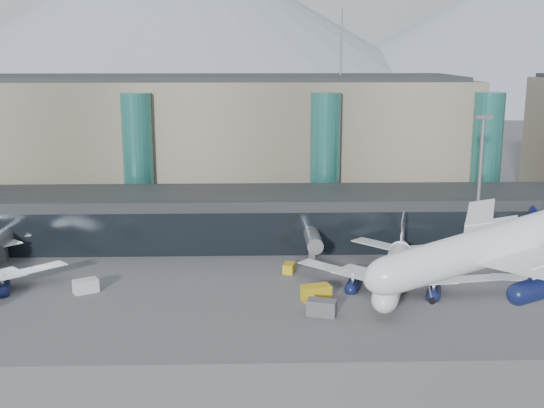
{
  "coord_description": "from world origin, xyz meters",
  "views": [
    {
      "loc": [
        -10.54,
        -70.47,
        36.9
      ],
      "look_at": [
        -7.61,
        32.0,
        13.55
      ],
      "focal_mm": 45.0,
      "sensor_mm": 36.0,
      "label": 1
    }
  ],
  "objects_px": {
    "lightmast_mid": "(480,178)",
    "hero_jet": "(535,226)",
    "veh_a": "(86,286)",
    "veh_b": "(289,268)",
    "veh_h": "(316,293)",
    "veh_c": "(322,308)",
    "jet_parked_mid": "(396,261)",
    "veh_g": "(479,263)"
  },
  "relations": [
    {
      "from": "lightmast_mid",
      "to": "hero_jet",
      "type": "bearing_deg",
      "value": -103.48
    },
    {
      "from": "veh_a",
      "to": "veh_b",
      "type": "xyz_separation_m",
      "value": [
        32.09,
        8.69,
        -0.23
      ]
    },
    {
      "from": "hero_jet",
      "to": "veh_h",
      "type": "xyz_separation_m",
      "value": [
        -17.83,
        33.54,
        -19.0
      ]
    },
    {
      "from": "lightmast_mid",
      "to": "veh_a",
      "type": "xyz_separation_m",
      "value": [
        -66.59,
        -17.53,
        -13.39
      ]
    },
    {
      "from": "veh_a",
      "to": "veh_c",
      "type": "height_order",
      "value": "veh_c"
    },
    {
      "from": "lightmast_mid",
      "to": "veh_b",
      "type": "distance_m",
      "value": 38.13
    },
    {
      "from": "jet_parked_mid",
      "to": "lightmast_mid",
      "type": "bearing_deg",
      "value": -31.47
    },
    {
      "from": "veh_a",
      "to": "veh_g",
      "type": "relative_size",
      "value": 1.73
    },
    {
      "from": "jet_parked_mid",
      "to": "veh_h",
      "type": "bearing_deg",
      "value": 132.78
    },
    {
      "from": "veh_c",
      "to": "veh_g",
      "type": "bearing_deg",
      "value": 53.4
    },
    {
      "from": "lightmast_mid",
      "to": "hero_jet",
      "type": "xyz_separation_m",
      "value": [
        -13.32,
        -55.54,
        5.76
      ]
    },
    {
      "from": "veh_b",
      "to": "veh_c",
      "type": "xyz_separation_m",
      "value": [
        3.62,
        -19.1,
        0.34
      ]
    },
    {
      "from": "veh_a",
      "to": "veh_c",
      "type": "xyz_separation_m",
      "value": [
        35.7,
        -10.41,
        0.11
      ]
    },
    {
      "from": "veh_g",
      "to": "jet_parked_mid",
      "type": "bearing_deg",
      "value": -80.44
    },
    {
      "from": "veh_b",
      "to": "hero_jet",
      "type": "bearing_deg",
      "value": -140.36
    },
    {
      "from": "lightmast_mid",
      "to": "jet_parked_mid",
      "type": "relative_size",
      "value": 0.76
    },
    {
      "from": "veh_b",
      "to": "veh_a",
      "type": "bearing_deg",
      "value": 120.38
    },
    {
      "from": "veh_a",
      "to": "veh_g",
      "type": "distance_m",
      "value": 66.28
    },
    {
      "from": "veh_a",
      "to": "veh_b",
      "type": "bearing_deg",
      "value": -14.89
    },
    {
      "from": "jet_parked_mid",
      "to": "veh_a",
      "type": "distance_m",
      "value": 48.79
    },
    {
      "from": "hero_jet",
      "to": "jet_parked_mid",
      "type": "xyz_separation_m",
      "value": [
        -4.61,
        39.83,
        -16.12
      ]
    },
    {
      "from": "hero_jet",
      "to": "veh_c",
      "type": "relative_size",
      "value": 8.15
    },
    {
      "from": "lightmast_mid",
      "to": "veh_g",
      "type": "relative_size",
      "value": 12.12
    },
    {
      "from": "veh_b",
      "to": "veh_c",
      "type": "relative_size",
      "value": 0.68
    },
    {
      "from": "jet_parked_mid",
      "to": "veh_b",
      "type": "bearing_deg",
      "value": 84.81
    },
    {
      "from": "veh_b",
      "to": "veh_g",
      "type": "relative_size",
      "value": 1.32
    },
    {
      "from": "jet_parked_mid",
      "to": "veh_g",
      "type": "distance_m",
      "value": 19.43
    },
    {
      "from": "veh_a",
      "to": "lightmast_mid",
      "type": "bearing_deg",
      "value": -15.29
    },
    {
      "from": "lightmast_mid",
      "to": "veh_b",
      "type": "relative_size",
      "value": 9.19
    },
    {
      "from": "hero_jet",
      "to": "veh_a",
      "type": "relative_size",
      "value": 9.15
    },
    {
      "from": "veh_a",
      "to": "veh_g",
      "type": "height_order",
      "value": "veh_a"
    },
    {
      "from": "hero_jet",
      "to": "veh_c",
      "type": "distance_m",
      "value": 37.85
    },
    {
      "from": "hero_jet",
      "to": "jet_parked_mid",
      "type": "bearing_deg",
      "value": 91.94
    },
    {
      "from": "veh_b",
      "to": "veh_c",
      "type": "bearing_deg",
      "value": -154.05
    },
    {
      "from": "veh_b",
      "to": "veh_h",
      "type": "distance_m",
      "value": 13.59
    },
    {
      "from": "jet_parked_mid",
      "to": "veh_g",
      "type": "height_order",
      "value": "jet_parked_mid"
    },
    {
      "from": "veh_a",
      "to": "veh_c",
      "type": "relative_size",
      "value": 0.89
    },
    {
      "from": "hero_jet",
      "to": "veh_g",
      "type": "bearing_deg",
      "value": 71.57
    },
    {
      "from": "jet_parked_mid",
      "to": "veh_c",
      "type": "distance_m",
      "value": 18.06
    },
    {
      "from": "jet_parked_mid",
      "to": "veh_a",
      "type": "xyz_separation_m",
      "value": [
        -48.66,
        -1.82,
        -3.03
      ]
    },
    {
      "from": "veh_g",
      "to": "veh_c",
      "type": "bearing_deg",
      "value": -73.68
    },
    {
      "from": "veh_c",
      "to": "veh_h",
      "type": "height_order",
      "value": "veh_h"
    }
  ]
}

